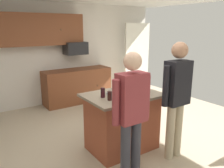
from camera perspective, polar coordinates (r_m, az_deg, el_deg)
floor at (r=4.04m, az=-0.92°, el=-15.26°), size 7.04×7.04×0.00m
back_wall at (r=6.11m, az=-15.48°, el=7.21°), size 6.40×0.10×2.60m
french_door_window_panel at (r=7.06m, az=6.29°, el=6.87°), size 0.90×0.06×2.00m
cabinet_run_upper at (r=5.76m, az=-19.10°, el=12.81°), size 2.40×0.38×0.75m
cabinet_run_lower at (r=6.18m, az=-8.74°, el=-0.39°), size 1.80×0.63×0.90m
microwave_over_range at (r=6.03m, az=-9.18°, el=8.89°), size 0.56×0.40×0.32m
kitchen_island at (r=3.77m, az=2.56°, el=-9.35°), size 1.19×0.85×0.95m
person_elder_center at (r=2.85m, az=4.95°, el=-6.41°), size 0.57×0.22×1.70m
person_guest_left at (r=3.47m, az=15.98°, el=-2.17°), size 0.57×0.24×1.79m
mug_ceramic_white at (r=3.84m, az=1.16°, el=-0.75°), size 0.13×0.09×0.10m
tumbler_amber at (r=3.54m, az=7.69°, el=-1.80°), size 0.07×0.07×0.14m
glass_pilsner at (r=3.42m, az=-2.33°, el=-2.20°), size 0.07×0.07×0.15m
glass_stout_tall at (r=3.29m, az=-0.61°, el=-2.99°), size 0.06×0.06×0.14m
glass_short_whisky at (r=3.69m, az=9.09°, el=-1.10°), size 0.07×0.07×0.16m
serving_tray at (r=3.57m, az=2.74°, el=-2.38°), size 0.44×0.30×0.04m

